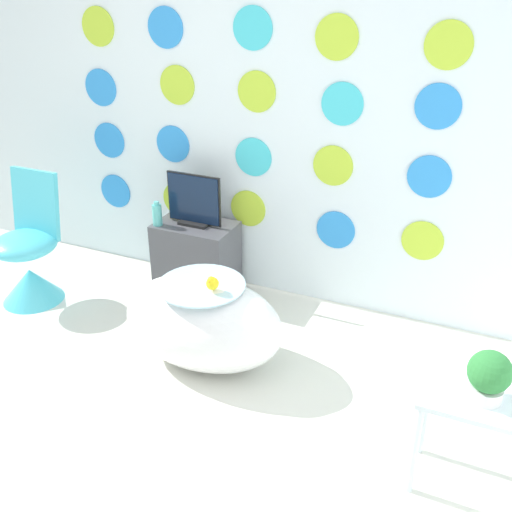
{
  "coord_description": "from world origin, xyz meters",
  "views": [
    {
      "loc": [
        1.54,
        -1.51,
        2.08
      ],
      "look_at": [
        0.47,
        0.91,
        0.76
      ],
      "focal_mm": 42.0,
      "sensor_mm": 36.0,
      "label": 1
    }
  ],
  "objects_px": {
    "chair": "(29,263)",
    "potted_plant_left": "(489,375)",
    "vase": "(157,214)",
    "bathtub": "(203,322)",
    "tv": "(194,202)"
  },
  "relations": [
    {
      "from": "bathtub",
      "to": "vase",
      "type": "relative_size",
      "value": 5.67
    },
    {
      "from": "bathtub",
      "to": "tv",
      "type": "relative_size",
      "value": 2.43
    },
    {
      "from": "vase",
      "to": "potted_plant_left",
      "type": "distance_m",
      "value": 2.36
    },
    {
      "from": "tv",
      "to": "potted_plant_left",
      "type": "bearing_deg",
      "value": -29.06
    },
    {
      "from": "chair",
      "to": "tv",
      "type": "xyz_separation_m",
      "value": [
        0.94,
        0.58,
        0.37
      ]
    },
    {
      "from": "chair",
      "to": "vase",
      "type": "distance_m",
      "value": 0.91
    },
    {
      "from": "bathtub",
      "to": "vase",
      "type": "height_order",
      "value": "vase"
    },
    {
      "from": "tv",
      "to": "vase",
      "type": "xyz_separation_m",
      "value": [
        -0.22,
        -0.11,
        -0.08
      ]
    },
    {
      "from": "bathtub",
      "to": "chair",
      "type": "distance_m",
      "value": 1.4
    },
    {
      "from": "bathtub",
      "to": "tv",
      "type": "xyz_separation_m",
      "value": [
        -0.45,
        0.73,
        0.38
      ]
    },
    {
      "from": "chair",
      "to": "potted_plant_left",
      "type": "bearing_deg",
      "value": -9.73
    },
    {
      "from": "chair",
      "to": "tv",
      "type": "height_order",
      "value": "chair"
    },
    {
      "from": "chair",
      "to": "tv",
      "type": "distance_m",
      "value": 1.17
    },
    {
      "from": "potted_plant_left",
      "to": "bathtub",
      "type": "bearing_deg",
      "value": 166.87
    },
    {
      "from": "vase",
      "to": "potted_plant_left",
      "type": "height_order",
      "value": "potted_plant_left"
    }
  ]
}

